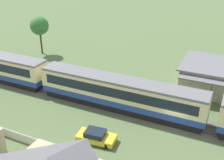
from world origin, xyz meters
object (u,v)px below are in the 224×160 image
Objects in this scene: parked_car_yellow at (96,136)px; yard_tree_0 at (39,26)px; passenger_train at (121,93)px; station_building at (216,77)px.

yard_tree_0 is at bearing 132.61° from parked_car_yellow.
passenger_train reaches higher than parked_car_yellow.
yard_tree_0 is at bearing 177.25° from station_building.
parked_car_yellow is at bearing -41.06° from yard_tree_0.
passenger_train is 14.69m from station_building.
passenger_train is 7.37m from parked_car_yellow.
station_building is at bearing -2.75° from yard_tree_0.
passenger_train is 15.64× the size of parked_car_yellow.
parked_car_yellow is at bearing -118.56° from station_building.
station_building is 32.27m from yard_tree_0.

